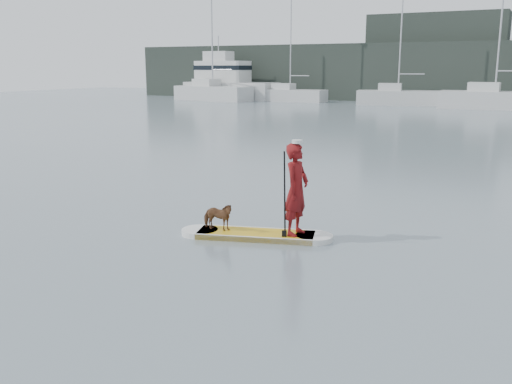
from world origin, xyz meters
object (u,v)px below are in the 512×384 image
at_px(sailboat_a, 212,92).
at_px(motor_yacht_b, 227,82).
at_px(sailboat_b, 290,94).
at_px(sailboat_c, 397,96).
at_px(paddler, 296,189).
at_px(dog, 218,216).
at_px(sailboat_d, 493,98).
at_px(paddleboard, 256,235).

height_order(sailboat_a, motor_yacht_b, sailboat_a).
bearing_deg(sailboat_b, sailboat_c, -0.24).
relative_size(paddler, sailboat_a, 0.15).
distance_m(sailboat_c, motor_yacht_b, 19.42).
height_order(dog, sailboat_d, sailboat_d).
bearing_deg(sailboat_b, paddler, -63.76).
bearing_deg(paddler, motor_yacht_b, 34.01).
relative_size(sailboat_b, sailboat_c, 1.05).
height_order(paddler, motor_yacht_b, motor_yacht_b).
relative_size(dog, sailboat_b, 0.06).
relative_size(paddleboard, sailboat_c, 0.29).
xyz_separation_m(sailboat_c, motor_yacht_b, (-19.36, 1.02, 1.15)).
bearing_deg(paddleboard, sailboat_c, 83.09).
xyz_separation_m(paddler, motor_yacht_b, (-28.11, 45.50, 0.87)).
distance_m(paddler, sailboat_c, 45.33).
xyz_separation_m(paddler, sailboat_d, (-0.04, 42.82, -0.13)).
distance_m(sailboat_a, sailboat_b, 8.45).
xyz_separation_m(dog, sailboat_a, (-26.74, 43.20, 0.48)).
xyz_separation_m(paddler, sailboat_a, (-28.36, 42.70, -0.18)).
xyz_separation_m(sailboat_c, sailboat_d, (8.71, -1.65, 0.15)).
bearing_deg(sailboat_d, paddler, -90.62).
bearing_deg(sailboat_b, sailboat_a, -162.67).
relative_size(sailboat_c, sailboat_d, 0.81).
height_order(dog, sailboat_b, sailboat_b).
distance_m(dog, sailboat_a, 50.80).
xyz_separation_m(dog, sailboat_b, (-18.58, 45.43, 0.36)).
bearing_deg(paddleboard, dog, -180.00).
bearing_deg(paddler, sailboat_a, 35.90).
height_order(sailboat_d, motor_yacht_b, sailboat_d).
bearing_deg(sailboat_d, motor_yacht_b, 173.88).
relative_size(sailboat_a, sailboat_b, 1.14).
height_order(dog, sailboat_c, sailboat_c).
relative_size(paddleboard, paddler, 1.65).
xyz_separation_m(paddleboard, sailboat_c, (-7.94, 44.73, 0.75)).
xyz_separation_m(sailboat_a, sailboat_b, (8.15, 2.23, -0.12)).
relative_size(sailboat_a, sailboat_c, 1.20).
height_order(paddleboard, sailboat_a, sailboat_a).
bearing_deg(sailboat_d, sailboat_a, 179.57).
relative_size(sailboat_d, motor_yacht_b, 1.26).
relative_size(paddler, sailboat_d, 0.14).
bearing_deg(sailboat_b, motor_yacht_b, 177.90).
distance_m(sailboat_a, sailboat_c, 19.69).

